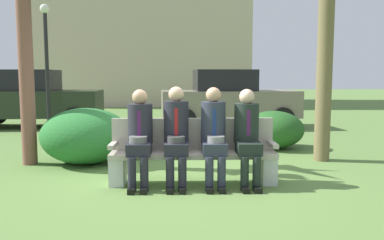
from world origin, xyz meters
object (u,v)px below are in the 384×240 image
at_px(seated_man_rightmost, 247,132).
at_px(seated_man_centerright, 214,131).
at_px(seated_man_centerleft, 176,131).
at_px(building_backdrop, 145,26).
at_px(parked_car_far, 228,99).
at_px(park_bench, 193,152).
at_px(seated_man_leftmost, 139,133).
at_px(shrub_near_bench, 273,130).
at_px(shrub_mid_lawn, 86,136).
at_px(parked_car_near, 31,99).
at_px(street_lamp, 46,54).

bearing_deg(seated_man_rightmost, seated_man_centerright, -179.57).
distance_m(seated_man_centerleft, building_backdrop, 17.87).
relative_size(seated_man_centerright, parked_car_far, 0.34).
xyz_separation_m(park_bench, parked_car_far, (1.23, 6.02, 0.40)).
relative_size(seated_man_leftmost, shrub_near_bench, 1.05).
bearing_deg(parked_car_far, shrub_mid_lawn, -122.68).
bearing_deg(shrub_mid_lawn, park_bench, -36.04).
bearing_deg(building_backdrop, seated_man_centerleft, -83.84).
bearing_deg(building_backdrop, parked_car_near, -102.36).
xyz_separation_m(seated_man_rightmost, parked_car_far, (0.49, 6.15, 0.10)).
distance_m(seated_man_centerright, parked_car_near, 8.01).
distance_m(seated_man_centerright, seated_man_rightmost, 0.46).
distance_m(seated_man_rightmost, shrub_mid_lawn, 2.92).
height_order(park_bench, building_backdrop, building_backdrop).
height_order(seated_man_centerright, building_backdrop, building_backdrop).
relative_size(seated_man_leftmost, street_lamp, 0.39).
bearing_deg(parked_car_far, shrub_near_bench, -80.98).
xyz_separation_m(seated_man_leftmost, seated_man_centerright, (1.01, 0.00, 0.01)).
xyz_separation_m(park_bench, street_lamp, (-3.64, 5.07, 1.63)).
relative_size(seated_man_centerleft, shrub_near_bench, 1.08).
bearing_deg(parked_car_near, seated_man_leftmost, -59.36).
bearing_deg(seated_man_leftmost, parked_car_near, 120.64).
height_order(shrub_near_bench, building_backdrop, building_backdrop).
height_order(seated_man_centerright, parked_car_near, parked_car_near).
bearing_deg(parked_car_near, seated_man_centerleft, -56.19).
distance_m(seated_man_centerleft, seated_man_centerright, 0.51).
bearing_deg(shrub_near_bench, seated_man_leftmost, -132.07).
height_order(seated_man_rightmost, shrub_near_bench, seated_man_rightmost).
height_order(park_bench, seated_man_centerright, seated_man_centerright).
height_order(shrub_mid_lawn, street_lamp, street_lamp).
xyz_separation_m(seated_man_centerleft, street_lamp, (-3.40, 5.20, 1.32)).
bearing_deg(street_lamp, seated_man_centerright, -53.02).
distance_m(shrub_mid_lawn, parked_car_far, 5.61).
distance_m(shrub_mid_lawn, building_backdrop, 16.43).
xyz_separation_m(seated_man_centerright, building_backdrop, (-2.39, 17.42, 3.54)).
relative_size(seated_man_centerright, shrub_near_bench, 1.07).
xyz_separation_m(seated_man_leftmost, building_backdrop, (-1.38, 17.42, 3.55)).
xyz_separation_m(park_bench, seated_man_rightmost, (0.74, -0.13, 0.30)).
relative_size(parked_car_near, building_backdrop, 0.35).
bearing_deg(parked_car_far, seated_man_rightmost, -94.54).
xyz_separation_m(seated_man_rightmost, street_lamp, (-4.38, 5.20, 1.33)).
relative_size(shrub_near_bench, building_backdrop, 0.11).
distance_m(seated_man_centerleft, parked_car_near, 7.71).
bearing_deg(street_lamp, parked_car_near, 126.34).
xyz_separation_m(park_bench, seated_man_leftmost, (-0.73, -0.13, 0.30)).
bearing_deg(parked_car_far, park_bench, -101.54).
xyz_separation_m(shrub_mid_lawn, building_backdrop, (-0.32, 15.98, 3.80)).
relative_size(seated_man_centerright, shrub_mid_lawn, 0.88).
bearing_deg(shrub_near_bench, shrub_mid_lawn, -159.60).
relative_size(park_bench, street_lamp, 0.69).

